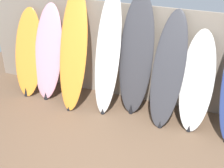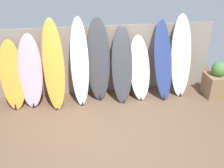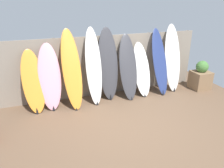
{
  "view_description": "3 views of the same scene",
  "coord_description": "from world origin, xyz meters",
  "px_view_note": "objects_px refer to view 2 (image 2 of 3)",
  "views": [
    {
      "loc": [
        1.21,
        -2.89,
        3.26
      ],
      "look_at": [
        -0.1,
        0.74,
        0.99
      ],
      "focal_mm": 50.0,
      "sensor_mm": 36.0,
      "label": 1
    },
    {
      "loc": [
        -0.53,
        -4.04,
        3.34
      ],
      "look_at": [
        0.16,
        0.53,
        0.94
      ],
      "focal_mm": 40.0,
      "sensor_mm": 36.0,
      "label": 2
    },
    {
      "loc": [
        -1.95,
        -4.0,
        2.81
      ],
      "look_at": [
        -0.16,
        0.94,
        0.72
      ],
      "focal_mm": 35.0,
      "sensor_mm": 36.0,
      "label": 3
    }
  ],
  "objects_px": {
    "surfboard_pink_1": "(30,72)",
    "surfboard_navy_7": "(163,61)",
    "surfboard_orange_0": "(12,76)",
    "surfboard_white_3": "(80,63)",
    "surfboard_charcoal_4": "(98,60)",
    "planter_box": "(217,81)",
    "surfboard_charcoal_5": "(122,65)",
    "surfboard_white_6": "(140,68)",
    "surfboard_orange_2": "(54,65)",
    "surfboard_white_8": "(181,57)"
  },
  "relations": [
    {
      "from": "surfboard_pink_1",
      "to": "surfboard_navy_7",
      "type": "relative_size",
      "value": 0.88
    },
    {
      "from": "surfboard_orange_0",
      "to": "surfboard_white_3",
      "type": "distance_m",
      "value": 1.63
    },
    {
      "from": "surfboard_charcoal_4",
      "to": "surfboard_navy_7",
      "type": "distance_m",
      "value": 1.63
    },
    {
      "from": "surfboard_orange_0",
      "to": "planter_box",
      "type": "bearing_deg",
      "value": -3.3
    },
    {
      "from": "surfboard_charcoal_4",
      "to": "surfboard_navy_7",
      "type": "bearing_deg",
      "value": -4.2
    },
    {
      "from": "surfboard_charcoal_5",
      "to": "surfboard_white_6",
      "type": "xyz_separation_m",
      "value": [
        0.47,
        0.04,
        -0.14
      ]
    },
    {
      "from": "surfboard_navy_7",
      "to": "surfboard_white_3",
      "type": "bearing_deg",
      "value": 179.89
    },
    {
      "from": "surfboard_pink_1",
      "to": "planter_box",
      "type": "height_order",
      "value": "surfboard_pink_1"
    },
    {
      "from": "surfboard_orange_2",
      "to": "surfboard_charcoal_5",
      "type": "height_order",
      "value": "surfboard_orange_2"
    },
    {
      "from": "surfboard_charcoal_5",
      "to": "surfboard_navy_7",
      "type": "relative_size",
      "value": 0.94
    },
    {
      "from": "surfboard_white_6",
      "to": "planter_box",
      "type": "relative_size",
      "value": 1.68
    },
    {
      "from": "surfboard_white_3",
      "to": "planter_box",
      "type": "xyz_separation_m",
      "value": [
        3.51,
        -0.26,
        -0.64
      ]
    },
    {
      "from": "surfboard_navy_7",
      "to": "planter_box",
      "type": "bearing_deg",
      "value": -10.3
    },
    {
      "from": "surfboard_charcoal_4",
      "to": "surfboard_charcoal_5",
      "type": "xyz_separation_m",
      "value": [
        0.57,
        -0.12,
        -0.11
      ]
    },
    {
      "from": "surfboard_orange_2",
      "to": "surfboard_white_3",
      "type": "relative_size",
      "value": 0.99
    },
    {
      "from": "surfboard_orange_2",
      "to": "surfboard_charcoal_4",
      "type": "distance_m",
      "value": 1.09
    },
    {
      "from": "surfboard_white_8",
      "to": "surfboard_charcoal_4",
      "type": "bearing_deg",
      "value": 178.53
    },
    {
      "from": "surfboard_orange_2",
      "to": "surfboard_white_8",
      "type": "xyz_separation_m",
      "value": [
        3.2,
        0.12,
        -0.01
      ]
    },
    {
      "from": "surfboard_orange_2",
      "to": "planter_box",
      "type": "bearing_deg",
      "value": -2.87
    },
    {
      "from": "surfboard_pink_1",
      "to": "surfboard_orange_2",
      "type": "relative_size",
      "value": 0.83
    },
    {
      "from": "surfboard_white_8",
      "to": "surfboard_white_6",
      "type": "bearing_deg",
      "value": -178.35
    },
    {
      "from": "surfboard_white_8",
      "to": "planter_box",
      "type": "xyz_separation_m",
      "value": [
        0.93,
        -0.32,
        -0.62
      ]
    },
    {
      "from": "surfboard_orange_0",
      "to": "surfboard_navy_7",
      "type": "height_order",
      "value": "surfboard_navy_7"
    },
    {
      "from": "surfboard_orange_0",
      "to": "surfboard_white_8",
      "type": "distance_m",
      "value": 4.2
    },
    {
      "from": "surfboard_orange_2",
      "to": "planter_box",
      "type": "relative_size",
      "value": 2.22
    },
    {
      "from": "surfboard_charcoal_4",
      "to": "surfboard_white_6",
      "type": "xyz_separation_m",
      "value": [
        1.04,
        -0.09,
        -0.24
      ]
    },
    {
      "from": "surfboard_charcoal_5",
      "to": "surfboard_pink_1",
      "type": "bearing_deg",
      "value": 178.49
    },
    {
      "from": "surfboard_pink_1",
      "to": "surfboard_charcoal_5",
      "type": "height_order",
      "value": "surfboard_charcoal_5"
    },
    {
      "from": "surfboard_white_8",
      "to": "surfboard_white_3",
      "type": "bearing_deg",
      "value": -178.66
    },
    {
      "from": "surfboard_charcoal_5",
      "to": "surfboard_white_6",
      "type": "relative_size",
      "value": 1.17
    },
    {
      "from": "surfboard_pink_1",
      "to": "surfboard_orange_2",
      "type": "height_order",
      "value": "surfboard_orange_2"
    },
    {
      "from": "surfboard_white_3",
      "to": "planter_box",
      "type": "relative_size",
      "value": 2.23
    },
    {
      "from": "planter_box",
      "to": "surfboard_pink_1",
      "type": "bearing_deg",
      "value": 176.17
    },
    {
      "from": "surfboard_charcoal_5",
      "to": "surfboard_orange_2",
      "type": "bearing_deg",
      "value": -178.28
    },
    {
      "from": "surfboard_pink_1",
      "to": "surfboard_white_8",
      "type": "height_order",
      "value": "surfboard_white_8"
    },
    {
      "from": "planter_box",
      "to": "surfboard_white_6",
      "type": "bearing_deg",
      "value": 171.73
    },
    {
      "from": "planter_box",
      "to": "surfboard_charcoal_4",
      "type": "bearing_deg",
      "value": 172.94
    },
    {
      "from": "surfboard_white_3",
      "to": "surfboard_charcoal_5",
      "type": "distance_m",
      "value": 1.04
    },
    {
      "from": "planter_box",
      "to": "surfboard_orange_2",
      "type": "bearing_deg",
      "value": 177.13
    },
    {
      "from": "surfboard_charcoal_5",
      "to": "surfboard_white_8",
      "type": "relative_size",
      "value": 0.89
    },
    {
      "from": "surfboard_pink_1",
      "to": "surfboard_white_6",
      "type": "relative_size",
      "value": 1.1
    },
    {
      "from": "surfboard_pink_1",
      "to": "surfboard_charcoal_4",
      "type": "relative_size",
      "value": 0.84
    },
    {
      "from": "surfboard_charcoal_4",
      "to": "surfboard_charcoal_5",
      "type": "bearing_deg",
      "value": -11.99
    },
    {
      "from": "surfboard_orange_0",
      "to": "surfboard_orange_2",
      "type": "xyz_separation_m",
      "value": [
        0.99,
        -0.09,
        0.25
      ]
    },
    {
      "from": "surfboard_charcoal_4",
      "to": "surfboard_pink_1",
      "type": "bearing_deg",
      "value": -177.81
    },
    {
      "from": "surfboard_white_3",
      "to": "planter_box",
      "type": "bearing_deg",
      "value": -4.28
    },
    {
      "from": "surfboard_white_3",
      "to": "surfboard_white_6",
      "type": "height_order",
      "value": "surfboard_white_3"
    },
    {
      "from": "surfboard_charcoal_4",
      "to": "surfboard_navy_7",
      "type": "relative_size",
      "value": 1.05
    },
    {
      "from": "surfboard_orange_0",
      "to": "surfboard_charcoal_4",
      "type": "distance_m",
      "value": 2.08
    },
    {
      "from": "surfboard_orange_0",
      "to": "surfboard_white_3",
      "type": "bearing_deg",
      "value": -1.16
    }
  ]
}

